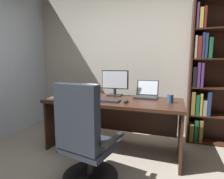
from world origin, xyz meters
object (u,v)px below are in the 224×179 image
notepad (91,96)px  coffee_mug (170,99)px  office_chair (84,143)px  keyboard (104,100)px  open_binder (65,98)px  computer_mouse (126,101)px  desk (115,111)px  bookshelf (212,77)px  laptop (146,94)px  pen (93,96)px  reading_stand_with_book (87,89)px  monitor (115,83)px

notepad → coffee_mug: (1.15, -0.06, 0.05)m
office_chair → coffee_mug: size_ratio=9.69×
keyboard → open_binder: 0.59m
computer_mouse → coffee_mug: coffee_mug is taller
desk → computer_mouse: (0.23, -0.26, 0.21)m
desk → bookshelf: bearing=25.4°
notepad → open_binder: bearing=-133.7°
laptop → pen: bearing=-164.3°
computer_mouse → coffee_mug: (0.54, 0.18, 0.03)m
coffee_mug → office_chair: bearing=-133.0°
desk → laptop: 0.53m
computer_mouse → reading_stand_with_book: (-0.82, 0.51, 0.06)m
reading_stand_with_book → computer_mouse: bearing=-31.9°
keyboard → laptop: bearing=43.0°
laptop → reading_stand_with_book: size_ratio=1.00×
keyboard → reading_stand_with_book: size_ratio=1.26×
laptop → pen: 0.82m
office_chair → pen: (-0.34, 0.91, 0.31)m
computer_mouse → keyboard: bearing=180.0°
bookshelf → coffee_mug: (-0.58, -0.72, -0.25)m
office_chair → notepad: (-0.36, 0.91, 0.30)m
open_binder → reading_stand_with_book: bearing=83.7°
bookshelf → coffee_mug: bearing=-129.0°
office_chair → desk: bearing=98.7°
keyboard → bookshelf: bearing=32.3°
monitor → reading_stand_with_book: 0.54m
laptop → open_binder: (-1.08, -0.51, -0.04)m
computer_mouse → open_binder: 0.89m
desk → bookshelf: 1.57m
pen → coffee_mug: size_ratio=1.27×
reading_stand_with_book → pen: bearing=-49.2°
office_chair → reading_stand_with_book: (-0.57, 1.18, 0.38)m
bookshelf → monitor: 1.50m
monitor → keyboard: bearing=-90.0°
laptop → notepad: 0.84m
reading_stand_with_book → laptop: bearing=-2.8°
reading_stand_with_book → open_binder: bearing=-96.5°
monitor → coffee_mug: 0.90m
desk → office_chair: size_ratio=1.78×
office_chair → notepad: size_ratio=5.07×
desk → open_binder: 0.76m
office_chair → open_binder: size_ratio=2.44×
keyboard → open_binder: bearing=-175.1°
laptop → reading_stand_with_book: bearing=177.2°
monitor → reading_stand_with_book: monitor is taller
monitor → computer_mouse: size_ratio=4.17×
bookshelf → reading_stand_with_book: 2.00m
office_chair → keyboard: (-0.05, 0.67, 0.31)m
monitor → pen: bearing=-144.0°
laptop → computer_mouse: (-0.20, -0.46, -0.03)m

